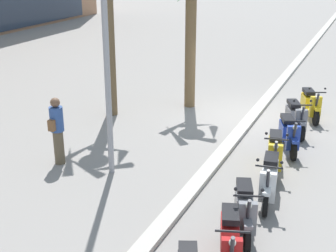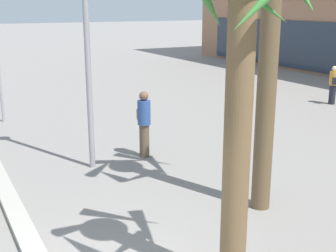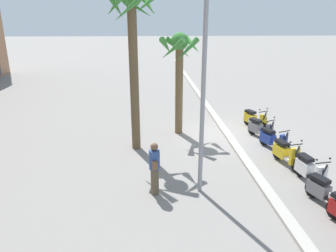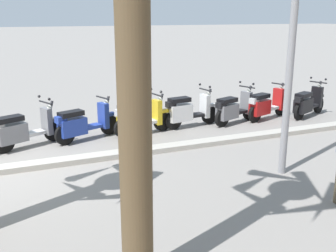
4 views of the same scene
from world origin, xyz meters
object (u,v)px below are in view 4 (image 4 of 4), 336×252
scooter_black_lead_nearest (308,103)px  scooter_white_mid_centre (188,111)px  scooter_blue_mid_rear (83,124)px  scooter_yellow_second_in_line (139,118)px  scooter_grey_mid_front (23,130)px  scooter_grey_last_in_row (234,109)px  scooter_red_gap_after_mid (266,105)px

scooter_black_lead_nearest → scooter_white_mid_centre: 3.94m
scooter_blue_mid_rear → scooter_yellow_second_in_line: bearing=177.4°
scooter_white_mid_centre → scooter_yellow_second_in_line: 1.52m
scooter_blue_mid_rear → scooter_grey_mid_front: bearing=2.6°
scooter_grey_mid_front → scooter_yellow_second_in_line: bearing=179.9°
scooter_grey_last_in_row → scooter_white_mid_centre: same height
scooter_blue_mid_rear → scooter_grey_mid_front: size_ratio=1.02×
scooter_black_lead_nearest → scooter_grey_mid_front: 8.31m
scooter_blue_mid_rear → scooter_grey_mid_front: 1.42m
scooter_yellow_second_in_line → scooter_blue_mid_rear: scooter_yellow_second_in_line is taller
scooter_grey_mid_front → scooter_blue_mid_rear: bearing=-177.4°
scooter_yellow_second_in_line → scooter_grey_mid_front: 2.88m
scooter_red_gap_after_mid → scooter_grey_mid_front: bearing=0.7°
scooter_white_mid_centre → scooter_grey_mid_front: same height
scooter_grey_last_in_row → scooter_white_mid_centre: (1.38, -0.17, 0.03)m
scooter_white_mid_centre → scooter_blue_mid_rear: bearing=2.6°
scooter_grey_mid_front → scooter_black_lead_nearest: bearing=178.9°
scooter_black_lead_nearest → scooter_grey_mid_front: (8.31, -0.16, 0.01)m
scooter_grey_last_in_row → scooter_blue_mid_rear: scooter_grey_last_in_row is taller
scooter_yellow_second_in_line → scooter_grey_last_in_row: bearing=-179.4°
scooter_black_lead_nearest → scooter_blue_mid_rear: 6.90m
scooter_black_lead_nearest → scooter_blue_mid_rear: scooter_black_lead_nearest is taller
scooter_yellow_second_in_line → scooter_white_mid_centre: bearing=-172.4°
scooter_yellow_second_in_line → scooter_blue_mid_rear: 1.47m
scooter_red_gap_after_mid → scooter_yellow_second_in_line: scooter_yellow_second_in_line is taller
scooter_yellow_second_in_line → scooter_grey_mid_front: same height
scooter_grey_last_in_row → scooter_yellow_second_in_line: size_ratio=1.00×
scooter_white_mid_centre → scooter_grey_mid_front: (4.39, 0.20, -0.02)m
scooter_grey_mid_front → scooter_white_mid_centre: bearing=-177.4°
scooter_black_lead_nearest → scooter_yellow_second_in_line: 5.43m
scooter_black_lead_nearest → scooter_red_gap_after_mid: (1.38, -0.24, 0.00)m
scooter_red_gap_after_mid → scooter_white_mid_centre: scooter_white_mid_centre is taller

